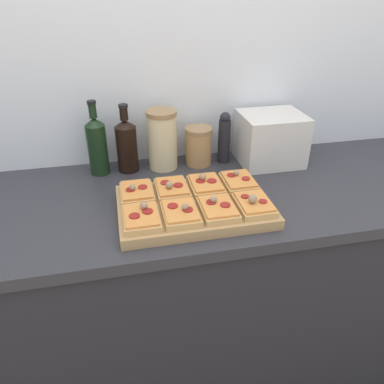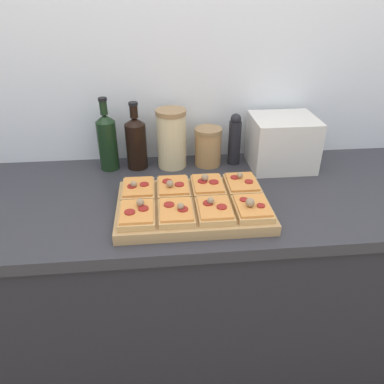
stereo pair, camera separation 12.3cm
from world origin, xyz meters
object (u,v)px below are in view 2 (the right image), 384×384
Objects in this scene: grain_jar_tall at (172,139)px; toaster_oven at (282,142)px; pepper_mill at (235,140)px; olive_oil_bottle at (107,141)px; cutting_board at (193,206)px; grain_jar_short at (208,147)px; wine_bottle at (136,142)px.

grain_jar_tall is 0.86× the size of toaster_oven.
olive_oil_bottle is at bearing 180.00° from pepper_mill.
pepper_mill is (0.20, 0.35, 0.09)m from cutting_board.
pepper_mill is (0.25, 0.00, -0.01)m from grain_jar_tall.
cutting_board is 0.50m from toaster_oven.
grain_jar_tall reaches higher than cutting_board.
pepper_mill is at bearing 0.00° from grain_jar_short.
pepper_mill is at bearing 59.92° from cutting_board.
wine_bottle is (-0.19, 0.35, 0.09)m from cutting_board.
toaster_oven is (0.18, -0.04, -0.00)m from pepper_mill.
toaster_oven is at bearing -5.45° from grain_jar_tall.
grain_jar_tall is at bearing 98.09° from cutting_board.
cutting_board is 0.47m from olive_oil_bottle.
grain_jar_short is (0.28, 0.00, -0.03)m from wine_bottle.
wine_bottle reaches higher than grain_jar_short.
cutting_board is 2.33× the size of pepper_mill.
wine_bottle is 0.57m from toaster_oven.
grain_jar_short is (0.39, 0.00, -0.04)m from olive_oil_bottle.
grain_jar_tall is 1.11× the size of pepper_mill.
grain_jar_short is (0.10, 0.35, 0.06)m from cutting_board.
olive_oil_bottle is 0.40m from grain_jar_short.
grain_jar_tall is at bearing 0.00° from wine_bottle.
toaster_oven is (0.29, -0.04, 0.02)m from grain_jar_short.
grain_jar_short is (0.15, 0.00, -0.04)m from grain_jar_tall.
grain_jar_short is at bearing 0.00° from olive_oil_bottle.
olive_oil_bottle is 1.06× the size of toaster_oven.
olive_oil_bottle is at bearing 180.00° from grain_jar_tall.
cutting_board is at bearing -49.52° from olive_oil_bottle.
olive_oil_bottle reaches higher than pepper_mill.
toaster_oven is at bearing 38.70° from cutting_board.
grain_jar_tall is 0.15m from grain_jar_short.
grain_jar_tall is 0.44m from toaster_oven.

